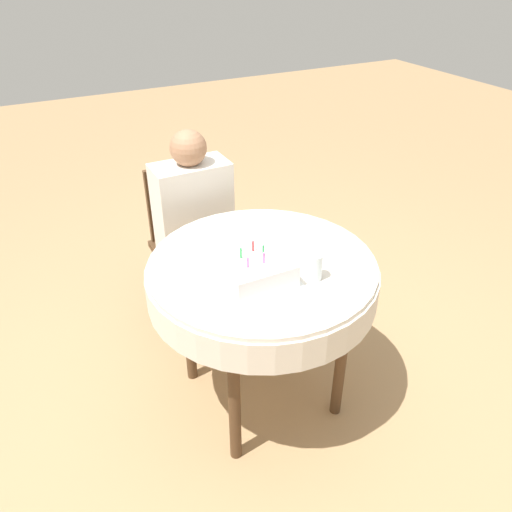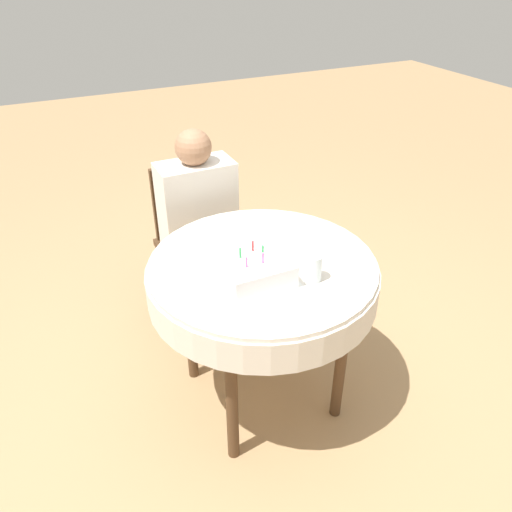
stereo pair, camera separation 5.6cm
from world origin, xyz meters
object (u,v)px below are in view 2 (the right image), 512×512
object	(u,v)px
person	(199,213)
birthday_cake	(253,269)
drinking_glass	(313,267)
chair	(196,237)

from	to	relation	value
person	birthday_cake	distance (m)	0.82
person	drinking_glass	distance (m)	0.93
chair	drinking_glass	distance (m)	1.07
person	chair	bearing A→B (deg)	90.00
birthday_cake	chair	bearing A→B (deg)	86.14
birthday_cake	person	bearing A→B (deg)	85.66
person	drinking_glass	bearing A→B (deg)	-81.21
chair	drinking_glass	bearing A→B (deg)	-82.00
chair	drinking_glass	xyz separation A→B (m)	(0.15, -1.00, 0.36)
drinking_glass	person	bearing A→B (deg)	99.17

